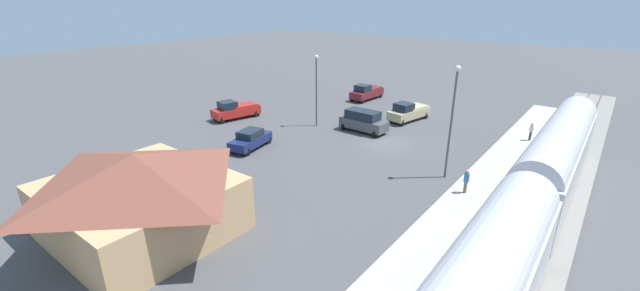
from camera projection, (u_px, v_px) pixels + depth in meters
ground_plane at (386, 143)px, 37.35m from camera, size 200.00×200.00×0.00m
railway_track at (553, 182)px, 29.33m from camera, size 4.80×70.00×0.30m
platform at (497, 168)px, 31.59m from camera, size 3.20×46.00×0.30m
passenger_train at (526, 210)px, 19.94m from camera, size 2.93×37.41×4.98m
station_building at (139, 193)px, 22.41m from camera, size 10.30×9.52×4.90m
pedestrian_on_platform at (531, 130)px, 36.92m from camera, size 0.36×0.36×1.71m
pedestrian_waiting_far at (466, 180)px, 26.93m from camera, size 0.36×0.36×1.71m
sedan_navy at (250, 139)px, 35.81m from camera, size 2.73×4.78×1.74m
pickup_tan at (408, 112)px, 43.90m from camera, size 2.97×5.68×2.14m
pickup_red at (235, 110)px, 44.64m from camera, size 3.14×5.70×2.14m
suv_charcoal at (363, 121)px, 40.26m from camera, size 4.97×2.53×2.22m
pickup_maroon at (366, 92)px, 53.00m from camera, size 2.26×5.50×2.14m
light_pole_near_platform at (453, 110)px, 28.48m from camera, size 0.44×0.44×8.53m
light_pole_lot_center at (316, 82)px, 40.82m from camera, size 0.44×0.44×7.53m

